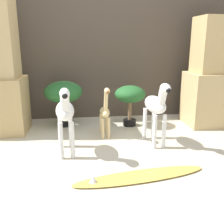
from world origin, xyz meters
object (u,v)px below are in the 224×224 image
zebra_left (65,113)px  surfboard (139,176)px  giraffe_figurine (105,112)px  potted_palm_front (63,93)px  potted_palm_back (130,96)px  zebra_right (156,106)px

zebra_left → surfboard: bearing=-42.5°
giraffe_figurine → surfboard: 1.03m
potted_palm_front → surfboard: size_ratio=0.51×
potted_palm_front → potted_palm_back: (0.84, -0.08, -0.04)m
giraffe_figurine → potted_palm_back: giraffe_figurine is taller
surfboard → zebra_left: bearing=137.5°
zebra_left → potted_palm_front: (-0.06, 0.87, 0.02)m
surfboard → potted_palm_back: bearing=82.6°
giraffe_figurine → potted_palm_back: 0.53m
giraffe_figurine → surfboard: (0.18, -0.97, -0.28)m
zebra_right → potted_palm_back: bearing=102.7°
zebra_right → zebra_left: 0.93m
surfboard → giraffe_figurine: bearing=100.6°
zebra_right → zebra_left: same height
zebra_left → potted_palm_back: zebra_left is taller
zebra_right → surfboard: bearing=-115.2°
giraffe_figurine → potted_palm_front: 0.68m
zebra_right → giraffe_figurine: bearing=150.6°
potted_palm_back → surfboard: bearing=-97.4°
giraffe_figurine → potted_palm_front: giraffe_figurine is taller
potted_palm_front → potted_palm_back: 0.84m
zebra_left → potted_palm_front: bearing=94.2°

